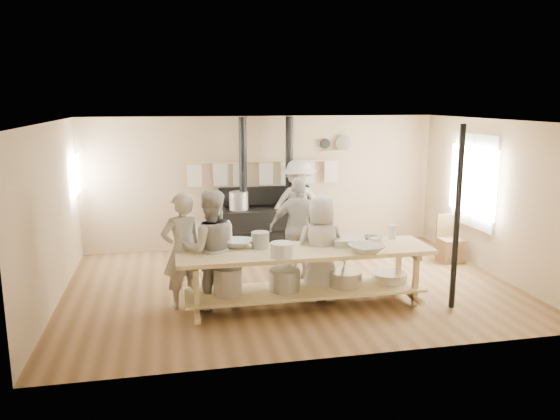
{
  "coord_description": "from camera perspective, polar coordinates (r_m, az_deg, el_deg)",
  "views": [
    {
      "loc": [
        -1.85,
        -8.07,
        2.92
      ],
      "look_at": [
        -0.14,
        0.2,
        1.2
      ],
      "focal_mm": 35.0,
      "sensor_mm": 36.0,
      "label": 1
    }
  ],
  "objects": [
    {
      "name": "mixing_bowl_large",
      "position": [
        7.79,
        -6.65,
        -3.51
      ],
      "size": [
        0.5,
        0.5,
        0.12
      ],
      "primitive_type": "cylinder",
      "rotation": [
        0.0,
        0.0,
        -0.39
      ],
      "color": "silver",
      "rests_on": "prep_table"
    },
    {
      "name": "pitcher",
      "position": [
        8.42,
        11.62,
        -2.24
      ],
      "size": [
        0.16,
        0.16,
        0.21
      ],
      "primitive_type": "cylinder",
      "rotation": [
        0.0,
        0.0,
        0.24
      ],
      "color": "silver",
      "rests_on": "prep_table"
    },
    {
      "name": "bucket_galv",
      "position": [
        7.72,
        -2.08,
        -3.16
      ],
      "size": [
        0.32,
        0.32,
        0.23
      ],
      "primitive_type": "cylinder",
      "rotation": [
        0.0,
        0.0,
        0.36
      ],
      "color": "gray",
      "rests_on": "prep_table"
    },
    {
      "name": "cook_center",
      "position": [
        7.97,
        4.34,
        -4.03
      ],
      "size": [
        0.83,
        0.59,
        1.58
      ],
      "primitive_type": "imported",
      "rotation": [
        0.0,
        0.0,
        3.02
      ],
      "color": "#A39C90",
      "rests_on": "ground"
    },
    {
      "name": "cook_left",
      "position": [
        7.73,
        -7.24,
        -4.12
      ],
      "size": [
        0.83,
        0.65,
        1.7
      ],
      "primitive_type": "imported",
      "rotation": [
        0.0,
        0.0,
        3.15
      ],
      "color": "#A39C90",
      "rests_on": "ground"
    },
    {
      "name": "ground",
      "position": [
        8.78,
        1.15,
        -7.92
      ],
      "size": [
        7.0,
        7.0,
        0.0
      ],
      "primitive_type": "plane",
      "color": "brown",
      "rests_on": "ground"
    },
    {
      "name": "bowl_white_a",
      "position": [
        7.83,
        -4.44,
        -3.48
      ],
      "size": [
        0.53,
        0.53,
        0.1
      ],
      "primitive_type": "imported",
      "rotation": [
        0.0,
        0.0,
        -0.31
      ],
      "color": "silver",
      "rests_on": "prep_table"
    },
    {
      "name": "cook_right",
      "position": [
        8.93,
        2.03,
        -1.98
      ],
      "size": [
        1.07,
        0.73,
        1.68
      ],
      "primitive_type": "imported",
      "rotation": [
        0.0,
        0.0,
        2.79
      ],
      "color": "#A39C90",
      "rests_on": "ground"
    },
    {
      "name": "deep_bowl_enamel",
      "position": [
        7.28,
        0.21,
        -4.2
      ],
      "size": [
        0.38,
        0.38,
        0.2
      ],
      "primitive_type": "cylinder",
      "rotation": [
        0.0,
        0.0,
        -0.22
      ],
      "color": "silver",
      "rests_on": "prep_table"
    },
    {
      "name": "room_shell",
      "position": [
        8.38,
        1.2,
        2.6
      ],
      "size": [
        7.0,
        7.0,
        7.0
      ],
      "color": "tan",
      "rests_on": "ground"
    },
    {
      "name": "towel_rail",
      "position": [
        10.72,
        -1.67,
        4.2
      ],
      "size": [
        3.0,
        0.04,
        0.47
      ],
      "color": "tan",
      "rests_on": "ground"
    },
    {
      "name": "cook_far_left",
      "position": [
        7.78,
        -10.15,
        -4.23
      ],
      "size": [
        0.7,
        0.57,
        1.67
      ],
      "primitive_type": "imported",
      "rotation": [
        0.0,
        0.0,
        3.47
      ],
      "color": "#A39C90",
      "rests_on": "ground"
    },
    {
      "name": "chair",
      "position": [
        10.47,
        17.34,
        -3.8
      ],
      "size": [
        0.4,
        0.4,
        0.85
      ],
      "rotation": [
        0.0,
        0.0,
        0.01
      ],
      "color": "brown",
      "rests_on": "ground"
    },
    {
      "name": "support_post",
      "position": [
        7.94,
        18.02,
        -0.84
      ],
      "size": [
        0.08,
        0.08,
        2.6
      ],
      "primitive_type": "cylinder",
      "color": "black",
      "rests_on": "ground"
    },
    {
      "name": "prep_table",
      "position": [
        7.78,
        2.58,
        -6.46
      ],
      "size": [
        3.6,
        0.9,
        0.85
      ],
      "color": "tan",
      "rests_on": "ground"
    },
    {
      "name": "window_right",
      "position": [
        10.27,
        19.66,
        2.89
      ],
      "size": [
        0.09,
        1.5,
        1.65
      ],
      "color": "beige",
      "rests_on": "ground"
    },
    {
      "name": "cook_by_window",
      "position": [
        10.51,
        1.95,
        0.41
      ],
      "size": [
        1.24,
        0.82,
        1.8
      ],
      "primitive_type": "imported",
      "rotation": [
        0.0,
        0.0,
        -0.14
      ],
      "color": "#A39C90",
      "rests_on": "ground"
    },
    {
      "name": "bowl_steel_a",
      "position": [
        8.04,
        3.55,
        -3.07
      ],
      "size": [
        0.44,
        0.44,
        0.1
      ],
      "primitive_type": "imported",
      "rotation": [
        0.0,
        0.0,
        1.03
      ],
      "color": "silver",
      "rests_on": "prep_table"
    },
    {
      "name": "bowl_white_b",
      "position": [
        7.6,
        9.02,
        -4.0
      ],
      "size": [
        0.55,
        0.55,
        0.11
      ],
      "primitive_type": "imported",
      "rotation": [
        0.0,
        0.0,
        1.82
      ],
      "color": "silver",
      "rests_on": "prep_table"
    },
    {
      "name": "stove",
      "position": [
        10.63,
        -1.4,
        -1.54
      ],
      "size": [
        1.9,
        0.75,
        2.6
      ],
      "color": "black",
      "rests_on": "ground"
    },
    {
      "name": "back_wall_shelf",
      "position": [
        11.06,
        5.84,
        6.69
      ],
      "size": [
        0.63,
        0.14,
        0.32
      ],
      "color": "tan",
      "rests_on": "ground"
    },
    {
      "name": "roasting_pan",
      "position": [
        7.92,
        7.2,
        -3.35
      ],
      "size": [
        0.5,
        0.36,
        0.1
      ],
      "primitive_type": "cube",
      "rotation": [
        0.0,
        0.0,
        -0.13
      ],
      "color": "#B2B2B7",
      "rests_on": "prep_table"
    },
    {
      "name": "bowl_steel_b",
      "position": [
        8.18,
        9.66,
        -3.0
      ],
      "size": [
        0.4,
        0.4,
        0.09
      ],
      "primitive_type": "imported",
      "rotation": [
        0.0,
        0.0,
        3.77
      ],
      "color": "silver",
      "rests_on": "prep_table"
    },
    {
      "name": "left_opening",
      "position": [
        10.29,
        -20.58,
        3.4
      ],
      "size": [
        0.0,
        0.9,
        0.9
      ],
      "color": "white",
      "rests_on": "ground"
    }
  ]
}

